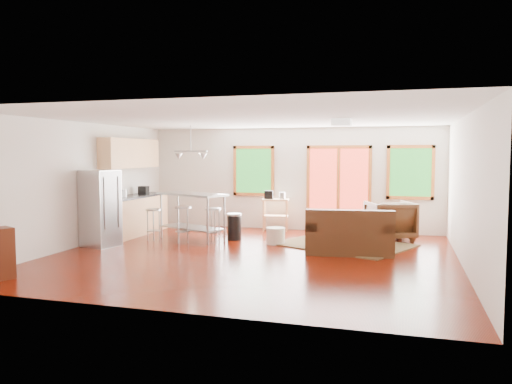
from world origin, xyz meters
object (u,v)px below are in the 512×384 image
(loveseat, at_px, (349,235))
(coffee_table, at_px, (359,228))
(kitchen_cart, at_px, (275,203))
(rug, at_px, (344,245))
(refrigerator, at_px, (101,208))
(island, at_px, (192,208))
(armchair, at_px, (390,219))
(ottoman, at_px, (325,229))

(loveseat, bearing_deg, coffee_table, 78.99)
(loveseat, relative_size, coffee_table, 1.63)
(coffee_table, distance_m, kitchen_cart, 2.51)
(loveseat, bearing_deg, rug, 96.54)
(rug, bearing_deg, refrigerator, -162.46)
(kitchen_cart, bearing_deg, island, -129.29)
(rug, relative_size, island, 1.42)
(armchair, distance_m, kitchen_cart, 2.88)
(refrigerator, distance_m, kitchen_cart, 4.27)
(loveseat, height_order, kitchen_cart, kitchen_cart)
(loveseat, xyz_separation_m, island, (-3.57, 0.53, 0.38))
(island, bearing_deg, armchair, 15.93)
(coffee_table, distance_m, island, 3.73)
(coffee_table, xyz_separation_m, ottoman, (-0.82, 0.53, -0.13))
(rug, xyz_separation_m, armchair, (0.91, 0.93, 0.47))
(refrigerator, distance_m, island, 1.98)
(armchair, bearing_deg, island, -6.41)
(rug, bearing_deg, loveseat, -76.92)
(refrigerator, bearing_deg, rug, 29.86)
(coffee_table, relative_size, ottoman, 1.74)
(ottoman, bearing_deg, refrigerator, -151.29)
(loveseat, xyz_separation_m, armchair, (0.72, 1.76, 0.14))
(coffee_table, height_order, ottoman, ottoman)
(rug, bearing_deg, coffee_table, 47.67)
(armchair, height_order, refrigerator, refrigerator)
(ottoman, bearing_deg, rug, -57.37)
(rug, relative_size, kitchen_cart, 2.51)
(ottoman, bearing_deg, loveseat, -66.36)
(armchair, xyz_separation_m, refrigerator, (-5.81, -2.47, 0.31))
(armchair, xyz_separation_m, kitchen_cart, (-2.82, 0.57, 0.21))
(loveseat, relative_size, island, 0.98)
(island, bearing_deg, rug, 5.03)
(ottoman, relative_size, kitchen_cart, 0.61)
(loveseat, relative_size, kitchen_cart, 1.72)
(island, bearing_deg, coffee_table, 9.42)
(armchair, distance_m, refrigerator, 6.33)
(loveseat, height_order, armchair, armchair)
(rug, bearing_deg, island, -174.97)
(island, relative_size, kitchen_cart, 1.77)
(rug, distance_m, island, 3.46)
(loveseat, distance_m, refrigerator, 5.16)
(rug, distance_m, kitchen_cart, 2.52)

